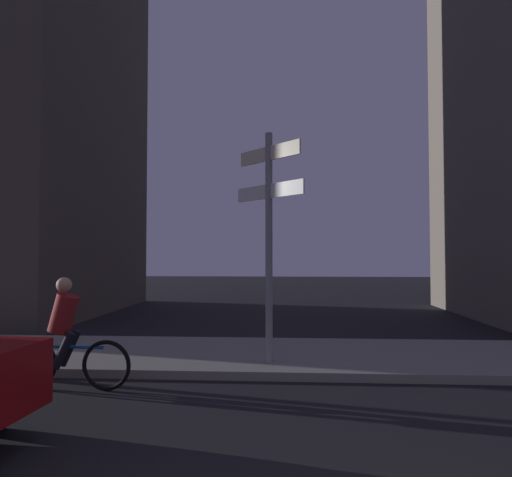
# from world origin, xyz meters

# --- Properties ---
(sidewalk_kerb) EXTENTS (40.00, 2.98, 0.14)m
(sidewalk_kerb) POSITION_xyz_m (0.00, 7.00, 0.07)
(sidewalk_kerb) COLOR gray
(sidewalk_kerb) RESTS_ON ground_plane
(signpost) EXTENTS (1.15, 1.15, 3.86)m
(signpost) POSITION_xyz_m (-0.88, 6.15, 2.42)
(signpost) COLOR gray
(signpost) RESTS_ON sidewalk_kerb
(cyclist) EXTENTS (1.82, 0.34, 1.61)m
(cyclist) POSITION_xyz_m (-3.76, 4.90, 0.75)
(cyclist) COLOR black
(cyclist) RESTS_ON ground_plane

